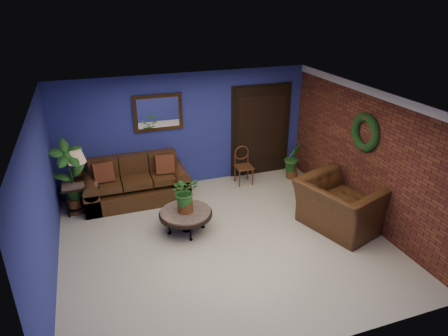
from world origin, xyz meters
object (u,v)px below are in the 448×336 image
object	(u,v)px
armchair	(341,205)
table_lamp	(77,161)
end_table	(81,187)
coffee_table	(186,214)
side_chair	(243,163)
sofa	(136,186)

from	to	relation	value
armchair	table_lamp	bearing A→B (deg)	44.87
end_table	armchair	distance (m)	5.00
table_lamp	armchair	bearing A→B (deg)	-27.23
coffee_table	end_table	world-z (taller)	end_table
end_table	side_chair	distance (m)	3.48
end_table	armchair	bearing A→B (deg)	-27.23
sofa	end_table	distance (m)	1.09
sofa	side_chair	world-z (taller)	sofa
sofa	end_table	world-z (taller)	sofa
armchair	side_chair	bearing A→B (deg)	4.57
end_table	table_lamp	world-z (taller)	table_lamp
side_chair	armchair	distance (m)	2.55
end_table	armchair	world-z (taller)	armchair
end_table	side_chair	world-z (taller)	side_chair
sofa	side_chair	xyz separation A→B (m)	(2.40, 0.03, 0.17)
sofa	side_chair	bearing A→B (deg)	0.81
sofa	table_lamp	xyz separation A→B (m)	(-1.08, -0.03, 0.72)
armchair	sofa	bearing A→B (deg)	37.60
sofa	coffee_table	xyz separation A→B (m)	(0.67, -1.52, 0.05)
table_lamp	sofa	bearing A→B (deg)	1.56
coffee_table	armchair	world-z (taller)	armchair
side_chair	coffee_table	bearing A→B (deg)	-136.62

